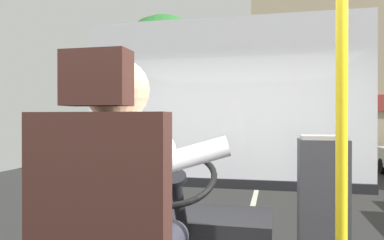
{
  "coord_description": "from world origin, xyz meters",
  "views": [
    {
      "loc": [
        0.45,
        -1.53,
        1.91
      ],
      "look_at": [
        -0.27,
        1.7,
        1.89
      ],
      "focal_mm": 34.29,
      "sensor_mm": 36.0,
      "label": 1
    }
  ],
  "objects_px": {
    "bus_driver": "(123,200)",
    "handrail_pole": "(342,123)",
    "steering_console": "(193,238)",
    "fare_box": "(322,232)",
    "parked_car_red": "(379,145)"
  },
  "relations": [
    {
      "from": "fare_box",
      "to": "steering_console",
      "type": "bearing_deg",
      "value": 145.14
    },
    {
      "from": "steering_console",
      "to": "parked_car_red",
      "type": "bearing_deg",
      "value": 71.07
    },
    {
      "from": "handrail_pole",
      "to": "parked_car_red",
      "type": "xyz_separation_m",
      "value": [
        4.13,
        15.46,
        -1.14
      ]
    },
    {
      "from": "steering_console",
      "to": "parked_car_red",
      "type": "distance_m",
      "value": 15.23
    },
    {
      "from": "steering_console",
      "to": "handrail_pole",
      "type": "bearing_deg",
      "value": -52.29
    },
    {
      "from": "handrail_pole",
      "to": "fare_box",
      "type": "bearing_deg",
      "value": 90.93
    },
    {
      "from": "steering_console",
      "to": "fare_box",
      "type": "xyz_separation_m",
      "value": [
        0.8,
        -0.56,
        0.27
      ]
    },
    {
      "from": "bus_driver",
      "to": "parked_car_red",
      "type": "height_order",
      "value": "bus_driver"
    },
    {
      "from": "handrail_pole",
      "to": "fare_box",
      "type": "relative_size",
      "value": 2.14
    },
    {
      "from": "bus_driver",
      "to": "handrail_pole",
      "type": "xyz_separation_m",
      "value": [
        0.81,
        0.18,
        0.29
      ]
    },
    {
      "from": "steering_console",
      "to": "handrail_pole",
      "type": "distance_m",
      "value": 1.57
    },
    {
      "from": "fare_box",
      "to": "parked_car_red",
      "type": "height_order",
      "value": "fare_box"
    },
    {
      "from": "bus_driver",
      "to": "handrail_pole",
      "type": "height_order",
      "value": "handrail_pole"
    },
    {
      "from": "bus_driver",
      "to": "fare_box",
      "type": "bearing_deg",
      "value": 39.62
    },
    {
      "from": "bus_driver",
      "to": "handrail_pole",
      "type": "bearing_deg",
      "value": 12.18
    }
  ]
}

